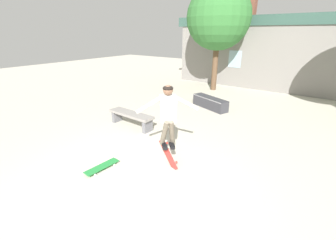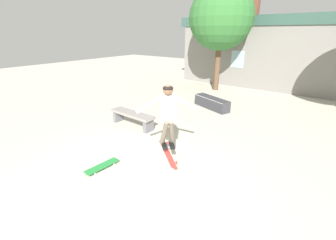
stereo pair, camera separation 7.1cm
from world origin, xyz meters
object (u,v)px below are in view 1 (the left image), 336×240
(skater, at_px, (168,112))
(skateboard_flipping, at_px, (168,154))
(tree_left, at_px, (218,18))
(skateboard_resting, at_px, (102,166))
(park_bench, at_px, (131,117))
(skate_ledge, at_px, (210,103))

(skater, height_order, skateboard_flipping, skater)
(skater, relative_size, skateboard_flipping, 2.11)
(tree_left, distance_m, skater, 8.02)
(tree_left, relative_size, skateboard_flipping, 7.50)
(skater, height_order, skateboard_resting, skater)
(skater, bearing_deg, park_bench, -161.51)
(skate_ledge, bearing_deg, park_bench, -89.34)
(tree_left, relative_size, skater, 3.56)
(skater, xyz_separation_m, skateboard_resting, (-1.07, -1.06, -1.23))
(park_bench, distance_m, skateboard_resting, 2.52)
(tree_left, bearing_deg, skateboard_resting, -81.62)
(skater, bearing_deg, skate_ledge, 148.32)
(skate_ledge, relative_size, skateboard_resting, 2.06)
(tree_left, height_order, skateboard_flipping, tree_left)
(skateboard_flipping, relative_size, skateboard_resting, 0.83)
(skate_ledge, bearing_deg, skateboard_flipping, -54.85)
(tree_left, bearing_deg, skate_ledge, -67.21)
(skateboard_resting, bearing_deg, skater, 138.98)
(tree_left, distance_m, skate_ledge, 4.62)
(tree_left, xyz_separation_m, skater, (2.31, -7.35, -2.23))
(skate_ledge, height_order, skateboard_flipping, skateboard_flipping)
(skater, bearing_deg, tree_left, 152.13)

